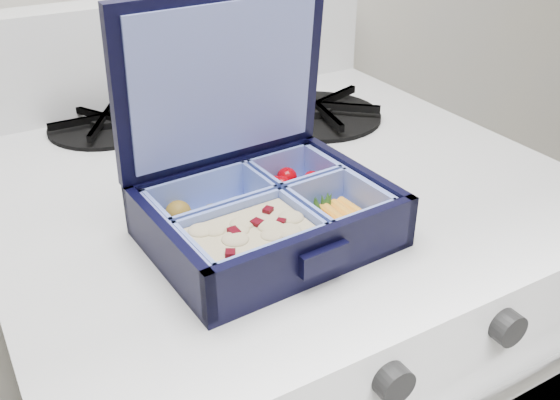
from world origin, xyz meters
TOP-DOWN VIEW (x-y plane):
  - bento_box at (0.28, 1.52)m, footprint 0.23×0.18m
  - burner_grate at (0.49, 1.76)m, footprint 0.23×0.23m
  - burner_grate_rear at (0.22, 1.87)m, footprint 0.16×0.16m
  - fork at (0.36, 1.64)m, footprint 0.16×0.14m

SIDE VIEW (x-z plane):
  - fork at x=0.36m, z-range 0.96..0.96m
  - burner_grate_rear at x=0.22m, z-range 0.96..0.97m
  - burner_grate at x=0.49m, z-range 0.96..0.98m
  - bento_box at x=0.28m, z-range 0.96..1.01m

